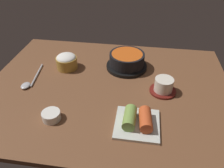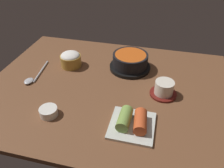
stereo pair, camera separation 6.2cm
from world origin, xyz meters
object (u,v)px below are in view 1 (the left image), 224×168
stone_pot (127,61)px  rice_bowl (67,61)px  spoon (30,82)px  tea_cup_with_saucer (163,85)px  kimchi_plate (137,121)px  side_bowl_near (51,115)px

stone_pot → rice_bowl: bearing=-170.9°
spoon → tea_cup_with_saucer: bearing=2.9°
tea_cup_with_saucer → stone_pot: bearing=136.1°
stone_pot → kimchi_plate: bearing=-78.9°
tea_cup_with_saucer → kimchi_plate: tea_cup_with_saucer is taller
side_bowl_near → spoon: size_ratio=0.33×
stone_pot → spoon: bearing=-155.1°
kimchi_plate → stone_pot: bearing=101.1°
stone_pot → tea_cup_with_saucer: bearing=-43.9°
stone_pot → rice_bowl: size_ratio=1.96×
tea_cup_with_saucer → kimchi_plate: (-9.04, -19.68, -0.81)cm
stone_pot → spoon: (-38.95, -18.12, -2.99)cm
rice_bowl → spoon: rice_bowl is taller
spoon → stone_pot: bearing=24.9°
side_bowl_near → kimchi_plate: bearing=2.9°
kimchi_plate → spoon: kimchi_plate is taller
kimchi_plate → side_bowl_near: kimchi_plate is taller
tea_cup_with_saucer → spoon: size_ratio=0.54×
rice_bowl → stone_pot: bearing=9.1°
rice_bowl → kimchi_plate: (33.89, -30.69, -1.58)cm
tea_cup_with_saucer → rice_bowl: bearing=165.6°
kimchi_plate → rice_bowl: bearing=137.8°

